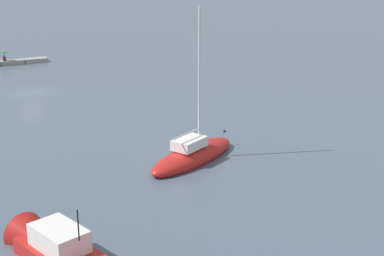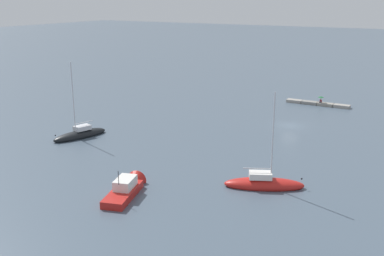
% 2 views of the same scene
% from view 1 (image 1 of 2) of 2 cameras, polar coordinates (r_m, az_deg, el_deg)
% --- Properties ---
extents(ground_plane, '(500.00, 500.00, 0.00)m').
position_cam_1_polar(ground_plane, '(61.09, -15.97, 3.44)').
color(ground_plane, '#475666').
extents(seawall_pier, '(12.09, 1.52, 0.57)m').
position_cam_1_polar(seawall_pier, '(77.31, -18.83, 6.23)').
color(seawall_pier, gray).
rests_on(seawall_pier, ground_plane).
extents(person_seated_maroon_left, '(0.41, 0.62, 0.73)m').
position_cam_1_polar(person_seated_maroon_left, '(77.29, -18.47, 6.66)').
color(person_seated_maroon_left, '#1E2333').
rests_on(person_seated_maroon_left, seawall_pier).
extents(umbrella_open_green, '(1.12, 1.12, 1.25)m').
position_cam_1_polar(umbrella_open_green, '(77.15, -18.52, 7.28)').
color(umbrella_open_green, black).
rests_on(umbrella_open_green, seawall_pier).
extents(sailboat_red_mid, '(8.96, 6.00, 11.09)m').
position_cam_1_polar(sailboat_red_mid, '(39.54, 0.09, -2.74)').
color(sailboat_red_mid, red).
rests_on(sailboat_red_mid, ground_plane).
extents(motorboat_red_far, '(4.27, 7.76, 4.17)m').
position_cam_1_polar(motorboat_red_far, '(28.19, -13.69, -11.99)').
color(motorboat_red_far, red).
rests_on(motorboat_red_far, ground_plane).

